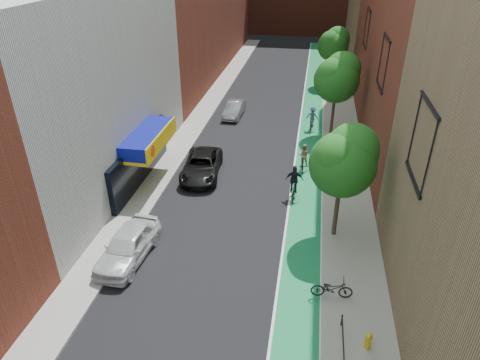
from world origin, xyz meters
The scene contains 15 objects.
bike_lane centered at (4.00, 26.00, 0.01)m, with size 2.00×68.00×0.01m, color #136F33.
sidewalk_left centered at (-6.00, 26.00, 0.07)m, with size 2.00×68.00×0.15m, color gray.
sidewalk_right centered at (6.50, 26.00, 0.07)m, with size 3.00×68.00×0.15m, color gray.
building_left_white centered at (-11.00, 14.00, 6.00)m, with size 8.00×20.00×12.00m, color silver.
tree_near centered at (5.65, 10.02, 4.66)m, with size 3.40×3.36×6.42m.
tree_mid centered at (5.65, 24.02, 4.89)m, with size 3.55×3.53×6.74m.
tree_far centered at (5.65, 38.02, 4.50)m, with size 3.30×3.25×6.21m.
parked_car_white centered at (-4.60, 6.32, 0.80)m, with size 1.89×4.71×1.60m, color silver.
parked_car_black centered at (-3.14, 15.44, 0.73)m, with size 2.41×5.23×1.45m, color black.
parked_car_silver centered at (-3.00, 26.85, 0.67)m, with size 1.41×4.05×1.34m, color gray.
cyclist_lane_near centered at (3.60, 17.36, 0.81)m, with size 0.80×1.78×1.96m.
cyclist_lane_mid centered at (3.20, 13.58, 0.85)m, with size 1.09×1.74×2.20m.
cyclist_lane_far centered at (4.01, 24.88, 0.94)m, with size 1.16×1.52×2.01m.
parked_bike_near centered at (5.40, 5.19, 0.64)m, with size 0.65×1.86×0.98m, color black.
fire_hydrant centered at (6.77, 2.65, 0.56)m, with size 0.27×0.27×0.78m.
Camera 1 is at (3.81, -9.39, 14.10)m, focal length 32.00 mm.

